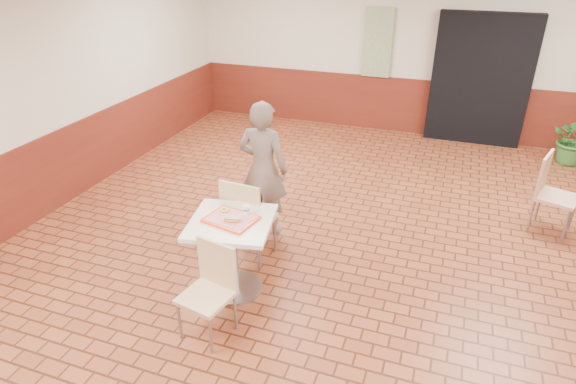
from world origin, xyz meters
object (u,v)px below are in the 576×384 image
(chair_main_back, at_px, (247,217))
(customer, at_px, (263,169))
(serving_tray, at_px, (231,219))
(long_john_donut, at_px, (232,220))
(paper_cup, at_px, (246,210))
(main_table, at_px, (232,244))
(potted_plant, at_px, (576,140))
(chair_second_left, at_px, (551,190))
(chair_main_front, at_px, (211,285))
(ring_donut, at_px, (224,210))

(chair_main_back, xyz_separation_m, customer, (-0.08, 0.68, 0.26))
(serving_tray, distance_m, long_john_donut, 0.08)
(chair_main_back, bearing_deg, long_john_donut, 106.22)
(paper_cup, bearing_deg, serving_tray, -129.25)
(main_table, xyz_separation_m, potted_plant, (3.74, 4.74, -0.15))
(chair_second_left, bearing_deg, potted_plant, 3.40)
(main_table, distance_m, long_john_donut, 0.33)
(chair_main_front, relative_size, long_john_donut, 5.26)
(main_table, relative_size, chair_main_back, 0.81)
(serving_tray, distance_m, ring_donut, 0.15)
(chair_main_front, xyz_separation_m, ring_donut, (-0.18, 0.68, 0.37))
(customer, bearing_deg, chair_second_left, -159.30)
(customer, height_order, potted_plant, customer)
(main_table, xyz_separation_m, chair_main_back, (-0.08, 0.51, 0.01))
(chair_main_front, bearing_deg, chair_main_back, 108.51)
(serving_tray, height_order, potted_plant, serving_tray)
(chair_main_front, bearing_deg, main_table, 107.40)
(ring_donut, bearing_deg, chair_second_left, 35.29)
(chair_main_front, height_order, potted_plant, chair_main_front)
(customer, height_order, serving_tray, customer)
(customer, height_order, ring_donut, customer)
(chair_main_back, xyz_separation_m, paper_cup, (0.18, -0.39, 0.33))
(main_table, bearing_deg, ring_donut, 139.51)
(chair_main_back, xyz_separation_m, serving_tray, (0.08, -0.51, 0.27))
(chair_main_front, relative_size, ring_donut, 9.32)
(chair_main_back, relative_size, paper_cup, 12.16)
(long_john_donut, bearing_deg, potted_plant, 52.38)
(serving_tray, xyz_separation_m, chair_second_left, (3.09, 2.37, -0.29))
(ring_donut, xyz_separation_m, paper_cup, (0.22, 0.03, 0.03))
(customer, distance_m, long_john_donut, 1.27)
(chair_main_front, distance_m, potted_plant, 6.47)
(paper_cup, bearing_deg, ring_donut, -171.97)
(paper_cup, bearing_deg, chair_main_back, 115.33)
(customer, relative_size, chair_second_left, 1.69)
(chair_main_front, height_order, paper_cup, paper_cup)
(ring_donut, height_order, potted_plant, ring_donut)
(main_table, bearing_deg, chair_main_back, 98.57)
(chair_main_front, height_order, serving_tray, chair_main_front)
(paper_cup, xyz_separation_m, chair_second_left, (2.98, 2.24, -0.35))
(ring_donut, relative_size, potted_plant, 0.12)
(chair_main_front, height_order, ring_donut, chair_main_front)
(chair_main_front, distance_m, chair_second_left, 4.23)
(paper_cup, bearing_deg, long_john_donut, -108.49)
(serving_tray, height_order, ring_donut, ring_donut)
(chair_main_back, distance_m, paper_cup, 0.54)
(long_john_donut, height_order, paper_cup, paper_cup)
(main_table, bearing_deg, chair_second_left, 37.44)
(customer, height_order, paper_cup, customer)
(chair_main_back, height_order, potted_plant, chair_main_back)
(serving_tray, bearing_deg, chair_second_left, 37.44)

